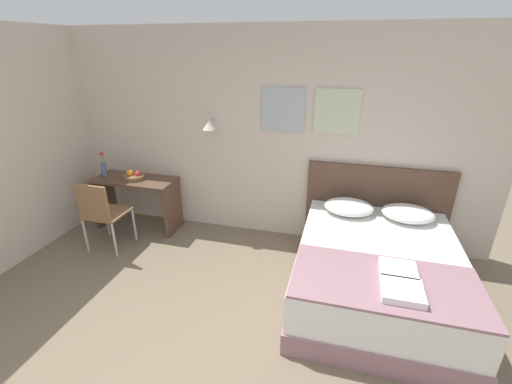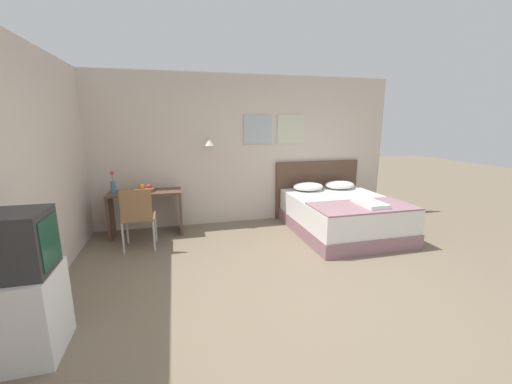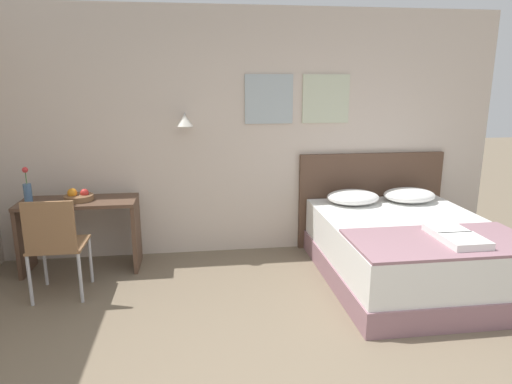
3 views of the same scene
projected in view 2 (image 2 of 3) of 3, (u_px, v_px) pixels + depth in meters
The scene contains 15 objects.
ground_plane at pixel (294, 300), 3.29m from camera, with size 24.00×24.00×0.00m, color #756651.
wall_back at pixel (239, 150), 5.69m from camera, with size 5.87×0.31×2.65m.
bed at pixel (342, 215), 5.28m from camera, with size 1.57×1.96×0.59m.
headboard at pixel (317, 189), 6.18m from camera, with size 1.69×0.06×1.09m.
pillow_left at pixel (308, 187), 5.79m from camera, with size 0.57×0.45×0.15m.
pillow_right at pixel (340, 185), 5.94m from camera, with size 0.57×0.45×0.15m.
throw_blanket at pixel (363, 206), 4.68m from camera, with size 1.53×0.78×0.02m.
folded_towel_near_foot at pixel (364, 201), 4.82m from camera, with size 0.30×0.28×0.06m.
folded_towel_mid_bed at pixel (375, 205), 4.57m from camera, with size 0.32×0.31×0.06m.
desk at pixel (146, 205), 5.13m from camera, with size 1.14×0.49×0.73m.
desk_chair at pixel (138, 214), 4.48m from camera, with size 0.46×0.46×0.93m.
fruit_bowl at pixel (145, 189), 5.07m from camera, with size 0.29×0.29×0.13m.
flower_vase at pixel (113, 185), 4.95m from camera, with size 0.08×0.08×0.35m.
tv_stand at pixel (31, 314), 2.48m from camera, with size 0.43×0.55×0.70m.
television at pixel (19, 243), 2.35m from camera, with size 0.42×0.44×0.49m.
Camera 2 is at (-1.12, -2.77, 1.83)m, focal length 22.00 mm.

